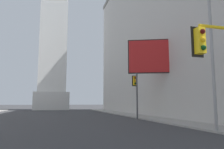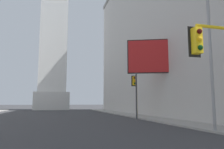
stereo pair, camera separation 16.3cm
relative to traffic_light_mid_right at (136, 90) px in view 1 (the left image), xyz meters
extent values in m
cube|color=gray|center=(2.27, -3.13, -3.42)|extent=(5.00, 72.08, 0.15)
cube|color=#B2AFAA|center=(17.01, 4.90, 10.12)|extent=(28.44, 50.25, 27.23)
cube|color=silver|center=(-10.22, 35.31, -1.20)|extent=(8.84, 8.84, 4.58)
cylinder|color=yellow|center=(0.14, 0.01, -0.85)|extent=(0.18, 0.18, 5.29)
cylinder|color=#262626|center=(0.14, 0.01, -3.44)|extent=(0.40, 0.40, 0.10)
cube|color=yellow|center=(-0.15, 0.01, 1.10)|extent=(0.34, 0.34, 1.10)
cube|color=black|center=(-0.15, 0.19, 1.10)|extent=(0.58, 0.04, 1.32)
sphere|color=#410907|center=(-0.14, -0.18, 1.44)|extent=(0.22, 0.22, 0.22)
sphere|color=yellow|center=(-0.14, -0.18, 1.10)|extent=(0.22, 0.22, 0.22)
sphere|color=#073410|center=(-0.14, -0.18, 0.75)|extent=(0.22, 0.22, 0.22)
cube|color=yellow|center=(-4.19, -17.90, 0.95)|extent=(0.35, 0.35, 1.10)
cube|color=black|center=(-4.20, -17.72, 0.95)|extent=(0.58, 0.04, 1.32)
sphere|color=#410907|center=(-4.19, -18.09, 1.29)|extent=(0.22, 0.22, 0.22)
sphere|color=yellow|center=(-4.19, -18.09, 0.95)|extent=(0.22, 0.22, 0.22)
sphere|color=#073410|center=(-4.19, -18.09, 0.61)|extent=(0.22, 0.22, 0.22)
cylinder|color=gray|center=(-0.03, -13.68, 1.16)|extent=(0.20, 0.20, 9.31)
cylinder|color=#3F3F42|center=(-0.63, -1.90, -0.81)|extent=(0.18, 0.18, 5.36)
cylinder|color=#3F3F42|center=(3.15, -3.43, -0.81)|extent=(0.18, 0.18, 5.36)
cube|color=red|center=(1.26, -2.66, 3.77)|extent=(5.49, 2.41, 3.81)
cube|color=black|center=(1.26, -2.66, 3.77)|extent=(5.67, 2.39, 4.05)
camera|label=1|loc=(-10.06, -25.45, -1.61)|focal=35.00mm
camera|label=2|loc=(-9.90, -25.49, -1.61)|focal=35.00mm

